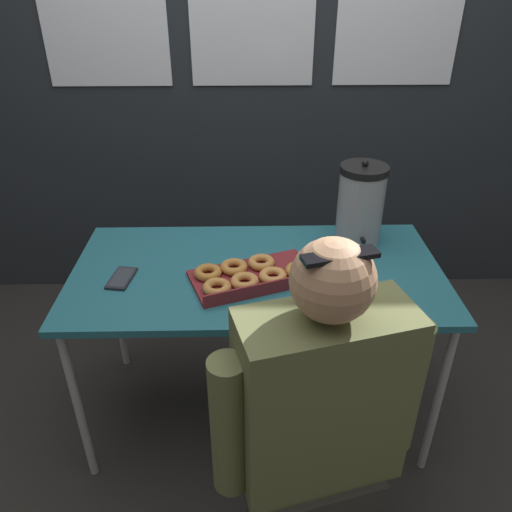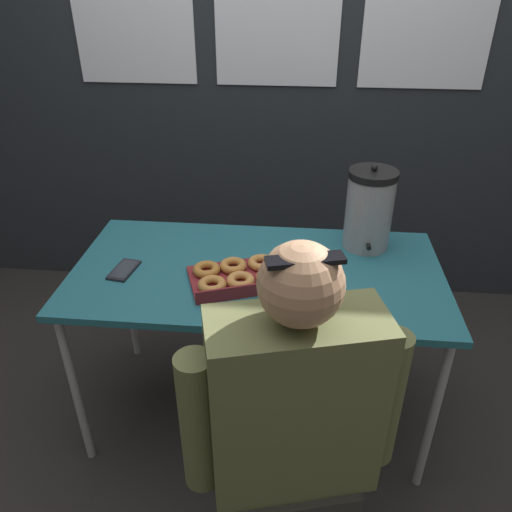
{
  "view_description": "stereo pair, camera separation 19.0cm",
  "coord_description": "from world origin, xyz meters",
  "px_view_note": "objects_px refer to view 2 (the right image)",
  "views": [
    {
      "loc": [
        -0.04,
        -1.64,
        1.79
      ],
      "look_at": [
        -0.0,
        0.0,
        0.82
      ],
      "focal_mm": 35.0,
      "sensor_mm": 36.0,
      "label": 1
    },
    {
      "loc": [
        0.15,
        -1.63,
        1.79
      ],
      "look_at": [
        -0.0,
        0.0,
        0.82
      ],
      "focal_mm": 35.0,
      "sensor_mm": 36.0,
      "label": 2
    }
  ],
  "objects_px": {
    "cell_phone": "(124,270)",
    "person_seated": "(292,443)",
    "donut_box": "(249,275)",
    "coffee_urn": "(369,209)"
  },
  "relations": [
    {
      "from": "cell_phone",
      "to": "donut_box",
      "type": "bearing_deg",
      "value": 7.01
    },
    {
      "from": "cell_phone",
      "to": "person_seated",
      "type": "relative_size",
      "value": 0.13
    },
    {
      "from": "donut_box",
      "to": "person_seated",
      "type": "relative_size",
      "value": 0.41
    },
    {
      "from": "coffee_urn",
      "to": "cell_phone",
      "type": "xyz_separation_m",
      "value": [
        -0.94,
        -0.29,
        -0.16
      ]
    },
    {
      "from": "person_seated",
      "to": "coffee_urn",
      "type": "bearing_deg",
      "value": -121.56
    },
    {
      "from": "coffee_urn",
      "to": "person_seated",
      "type": "xyz_separation_m",
      "value": [
        -0.27,
        -0.89,
        -0.34
      ]
    },
    {
      "from": "coffee_urn",
      "to": "person_seated",
      "type": "distance_m",
      "value": 0.99
    },
    {
      "from": "donut_box",
      "to": "person_seated",
      "type": "xyz_separation_m",
      "value": [
        0.19,
        -0.58,
        -0.2
      ]
    },
    {
      "from": "donut_box",
      "to": "coffee_urn",
      "type": "height_order",
      "value": "coffee_urn"
    },
    {
      "from": "coffee_urn",
      "to": "cell_phone",
      "type": "height_order",
      "value": "coffee_urn"
    }
  ]
}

